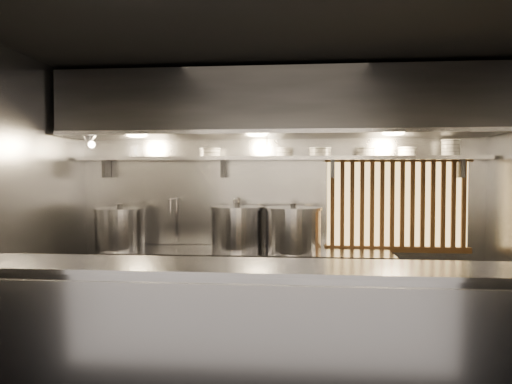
% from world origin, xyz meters
% --- Properties ---
extents(floor, '(4.50, 4.50, 0.00)m').
position_xyz_m(floor, '(0.00, 0.00, 0.00)').
color(floor, black).
rests_on(floor, ground).
extents(ceiling, '(4.50, 4.50, 0.00)m').
position_xyz_m(ceiling, '(0.00, 0.00, 2.80)').
color(ceiling, black).
rests_on(ceiling, wall_back).
extents(wall_back, '(4.50, 0.00, 4.50)m').
position_xyz_m(wall_back, '(0.00, 1.50, 1.40)').
color(wall_back, gray).
rests_on(wall_back, floor).
extents(wall_left, '(0.00, 3.00, 3.00)m').
position_xyz_m(wall_left, '(-2.25, 0.00, 1.40)').
color(wall_left, gray).
rests_on(wall_left, floor).
extents(serving_counter, '(4.50, 0.56, 1.13)m').
position_xyz_m(serving_counter, '(0.00, -0.96, 0.57)').
color(serving_counter, '#9B9BA0').
rests_on(serving_counter, floor).
extents(cooking_bench, '(3.00, 0.70, 0.90)m').
position_xyz_m(cooking_bench, '(-0.30, 1.13, 0.45)').
color(cooking_bench, '#9B9BA0').
rests_on(cooking_bench, floor).
extents(bowl_shelf, '(4.40, 0.34, 0.04)m').
position_xyz_m(bowl_shelf, '(0.00, 1.32, 1.88)').
color(bowl_shelf, '#9B9BA0').
rests_on(bowl_shelf, wall_back).
extents(exhaust_hood, '(4.40, 0.81, 0.65)m').
position_xyz_m(exhaust_hood, '(0.00, 1.10, 2.42)').
color(exhaust_hood, '#2D2D30').
rests_on(exhaust_hood, ceiling).
extents(wood_screen, '(1.56, 0.09, 1.04)m').
position_xyz_m(wood_screen, '(1.30, 1.45, 1.38)').
color(wood_screen, '#F0C26C').
rests_on(wood_screen, wall_back).
extents(faucet_left, '(0.04, 0.30, 0.50)m').
position_xyz_m(faucet_left, '(-1.15, 1.37, 1.31)').
color(faucet_left, silver).
rests_on(faucet_left, wall_back).
extents(faucet_right, '(0.04, 0.30, 0.50)m').
position_xyz_m(faucet_right, '(-0.45, 1.37, 1.31)').
color(faucet_right, silver).
rests_on(faucet_right, wall_back).
extents(heat_lamp, '(0.25, 0.35, 0.20)m').
position_xyz_m(heat_lamp, '(-1.90, 0.85, 2.07)').
color(heat_lamp, '#9B9BA0').
rests_on(heat_lamp, exhaust_hood).
extents(pendant_bulb, '(0.09, 0.09, 0.19)m').
position_xyz_m(pendant_bulb, '(-0.10, 1.20, 1.96)').
color(pendant_bulb, '#2D2D30').
rests_on(pendant_bulb, exhaust_hood).
extents(stock_pot_left, '(0.60, 0.60, 0.48)m').
position_xyz_m(stock_pot_left, '(-1.69, 1.11, 1.12)').
color(stock_pot_left, '#9B9BA0').
rests_on(stock_pot_left, cooking_bench).
extents(stock_pot_mid, '(0.73, 0.73, 0.50)m').
position_xyz_m(stock_pot_mid, '(0.18, 1.10, 1.13)').
color(stock_pot_mid, '#9B9BA0').
rests_on(stock_pot_mid, cooking_bench).
extents(stock_pot_right, '(0.72, 0.72, 0.50)m').
position_xyz_m(stock_pot_right, '(-0.42, 1.18, 1.13)').
color(stock_pot_right, '#9B9BA0').
rests_on(stock_pot_right, cooking_bench).
extents(bowl_stack_0, '(0.24, 0.24, 0.09)m').
position_xyz_m(bowl_stack_0, '(-0.74, 1.32, 1.95)').
color(bowl_stack_0, silver).
rests_on(bowl_stack_0, bowl_shelf).
extents(bowl_stack_1, '(0.20, 0.20, 0.09)m').
position_xyz_m(bowl_stack_1, '(0.08, 1.32, 1.95)').
color(bowl_stack_1, silver).
rests_on(bowl_stack_1, bowl_shelf).
extents(bowl_stack_2, '(0.24, 0.24, 0.09)m').
position_xyz_m(bowl_stack_2, '(0.46, 1.32, 1.95)').
color(bowl_stack_2, silver).
rests_on(bowl_stack_2, bowl_shelf).
extents(bowl_stack_3, '(0.22, 0.22, 0.09)m').
position_xyz_m(bowl_stack_3, '(0.94, 1.32, 1.95)').
color(bowl_stack_3, silver).
rests_on(bowl_stack_3, bowl_shelf).
extents(bowl_stack_4, '(0.20, 0.20, 0.09)m').
position_xyz_m(bowl_stack_4, '(1.37, 1.32, 1.95)').
color(bowl_stack_4, silver).
rests_on(bowl_stack_4, bowl_shelf).
extents(bowl_stack_5, '(0.20, 0.20, 0.17)m').
position_xyz_m(bowl_stack_5, '(1.82, 1.32, 1.99)').
color(bowl_stack_5, silver).
rests_on(bowl_stack_5, bowl_shelf).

